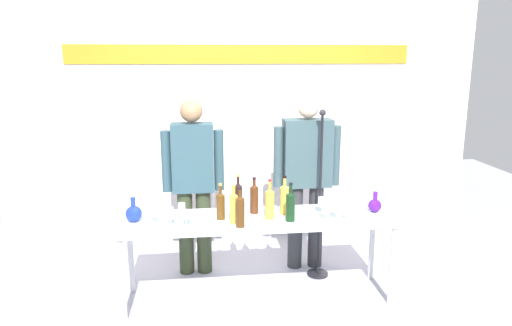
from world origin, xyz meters
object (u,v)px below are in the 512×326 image
display_table (258,224)px  wine_bottle_6 (221,205)px  wine_glass_left_0 (182,209)px  wine_glass_left_1 (186,215)px  wine_bottle_1 (240,210)px  wine_glass_left_3 (166,205)px  wine_glass_right_2 (350,209)px  wine_bottle_3 (284,198)px  presenter_left (193,178)px  wine_glass_right_3 (322,202)px  wine_bottle_7 (234,207)px  wine_bottle_4 (291,205)px  wine_glass_left_2 (152,211)px  wine_glass_right_1 (345,194)px  microphone_stand (319,222)px  wine_glass_right_0 (326,209)px  wine_bottle_5 (254,198)px  decanter_blue_left (134,213)px  presenter_right (307,172)px  wine_bottle_2 (270,203)px  wine_bottle_0 (238,196)px  wine_glass_right_4 (355,203)px  wine_glass_right_5 (337,206)px  wine_glass_left_4 (170,213)px

display_table → wine_bottle_6: (-0.31, -0.01, 0.19)m
wine_glass_left_0 → wine_glass_left_1: wine_glass_left_0 is taller
wine_bottle_1 → wine_glass_left_1: size_ratio=2.34×
wine_glass_left_3 → wine_glass_right_2: bearing=-11.5°
wine_bottle_3 → wine_glass_left_3: 1.00m
presenter_left → wine_bottle_1: bearing=-64.4°
wine_glass_right_3 → wine_bottle_7: bearing=-168.1°
wine_bottle_4 → wine_glass_left_0: 0.88m
wine_glass_left_2 → wine_glass_right_1: bearing=9.6°
wine_glass_left_0 → display_table: bearing=2.5°
wine_glass_left_1 → microphone_stand: (1.21, 0.51, -0.30)m
display_table → wine_bottle_7: 0.31m
wine_bottle_7 → wine_glass_right_0: bearing=-2.8°
presenter_left → wine_bottle_5: (0.52, -0.45, -0.07)m
wine_bottle_1 → wine_glass_right_2: wine_bottle_1 is taller
decanter_blue_left → presenter_right: (1.56, 0.55, 0.16)m
decanter_blue_left → microphone_stand: bearing=11.7°
wine_bottle_2 → wine_bottle_6: 0.40m
wine_bottle_3 → wine_bottle_0: bearing=160.3°
wine_bottle_1 → wine_glass_left_1: 0.43m
wine_glass_right_3 → wine_glass_right_4: 0.28m
wine_glass_right_5 → wine_bottle_5: bearing=159.8°
wine_glass_left_2 → microphone_stand: (1.48, 0.43, -0.31)m
presenter_right → wine_glass_left_4: (-1.25, -0.69, -0.13)m
wine_glass_right_5 → wine_glass_left_1: bearing=-178.6°
wine_bottle_7 → wine_glass_right_3: size_ratio=2.24×
wine_bottle_7 → presenter_left: bearing=115.4°
wine_bottle_5 → wine_glass_right_0: wine_bottle_5 is taller
wine_bottle_6 → wine_glass_right_4: bearing=-0.4°
presenter_left → wine_glass_right_5: bearing=-30.7°
wine_bottle_3 → wine_glass_left_1: wine_bottle_3 is taller
wine_bottle_0 → wine_bottle_2: bearing=-45.4°
wine_bottle_1 → presenter_right: bearing=47.6°
wine_bottle_7 → wine_glass_right_4: (1.04, 0.10, -0.04)m
wine_bottle_6 → wine_glass_left_1: 0.32m
wine_glass_left_1 → wine_glass_right_4: wine_glass_left_1 is taller
wine_bottle_3 → wine_glass_right_4: (0.60, -0.08, -0.05)m
wine_glass_left_1 → wine_glass_left_3: size_ratio=0.95×
wine_bottle_3 → wine_glass_left_0: wine_bottle_3 is taller
wine_glass_left_3 → decanter_blue_left: bearing=-158.2°
wine_bottle_6 → wine_glass_right_0: wine_bottle_6 is taller
display_table → wine_bottle_3: size_ratio=6.96×
display_table → wine_glass_left_1: 0.63m
presenter_right → wine_glass_right_4: 0.66m
wine_glass_left_0 → wine_glass_right_4: bearing=0.5°
wine_glass_left_2 → wine_glass_right_3: wine_glass_left_2 is taller
presenter_right → wine_bottle_4: 0.75m
wine_bottle_6 → wine_bottle_2: bearing=-5.3°
wine_glass_right_2 → wine_glass_right_5: 0.10m
wine_bottle_5 → wine_glass_right_5: wine_bottle_5 is taller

